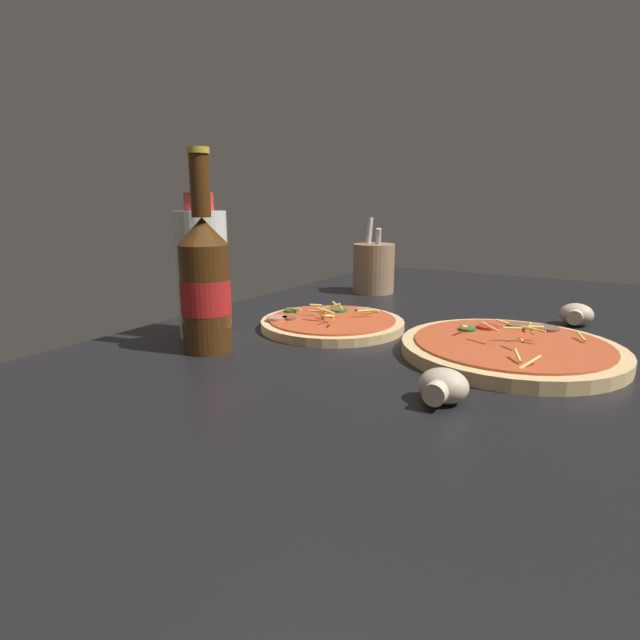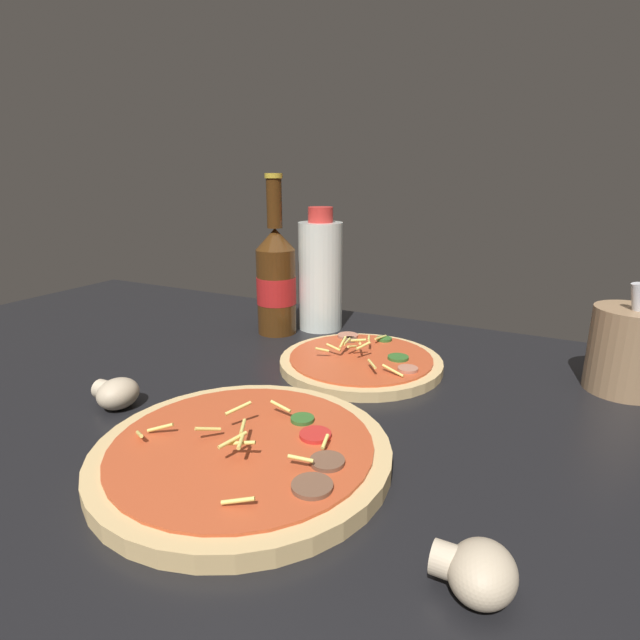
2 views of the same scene
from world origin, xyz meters
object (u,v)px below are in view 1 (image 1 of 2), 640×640
Objects in this scene: mushroom_left at (443,386)px; mushroom_right at (576,315)px; pizza_near at (510,349)px; oil_bottle at (203,272)px; pizza_far at (332,323)px; utensil_crock at (374,268)px; beer_bottle at (205,283)px.

mushroom_left is 0.98× the size of mushroom_right.
pizza_near is at bearing 165.60° from mushroom_right.
pizza_far is at bearing -45.88° from oil_bottle.
pizza_far is at bearing 50.17° from mushroom_left.
oil_bottle is 1.28× the size of utensil_crock.
pizza_near is 24.14cm from mushroom_right.
oil_bottle is 3.85× the size of mushroom_right.
oil_bottle reaches higher than utensil_crock.
beer_bottle is 53.24cm from utensil_crock.
oil_bottle is at bearing 172.47° from utensil_crock.
pizza_near is 20.81cm from mushroom_left.
pizza_far is at bearing -23.80° from beer_bottle.
utensil_crock is (47.48, -6.28, -4.29)cm from oil_bottle.
oil_bottle reaches higher than mushroom_left.
pizza_near is 5.28× the size of mushroom_left.
oil_bottle is 61.74cm from mushroom_right.
pizza_near is 5.17× the size of mushroom_right.
utensil_crock is at bearing 76.09° from mushroom_right.
utensil_crock is (10.54, 42.53, 3.79)cm from mushroom_right.
oil_bottle is at bearing 127.12° from mushroom_right.
utensil_crock is at bearing -7.53° from oil_bottle.
mushroom_right is at bearing -56.33° from pizza_far.
mushroom_left is (-21.19, -25.40, 0.98)cm from pizza_far.
pizza_far is (0.58, 28.20, -0.16)cm from pizza_near.
utensil_crock is at bearing 47.13° from pizza_near.
oil_bottle reaches higher than pizza_near.
oil_bottle is 3.94× the size of mushroom_left.
beer_bottle is 4.95× the size of mushroom_left.
beer_bottle reaches higher than mushroom_right.
beer_bottle is 35.02cm from mushroom_left.
beer_bottle is (-19.18, 36.92, 8.62)cm from pizza_near.
beer_bottle reaches higher than mushroom_left.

